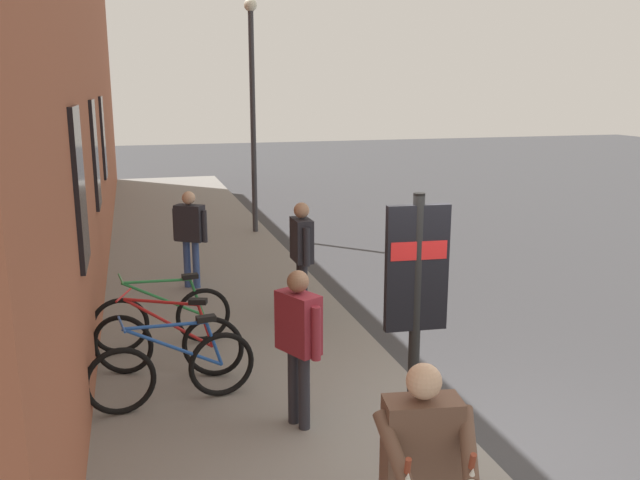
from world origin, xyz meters
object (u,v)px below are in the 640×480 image
Objects in this scene: bicycle_by_door at (168,343)px; pedestrian_by_facade at (302,247)px; bicycle_mid_rack at (163,318)px; transit_info_sign at (416,285)px; pedestrian_crossing_street at (298,333)px; street_lamp at (252,97)px; pedestrian_near_bus at (190,229)px; tourist_with_hotdogs at (422,461)px; bicycle_under_window at (173,370)px.

pedestrian_by_facade is at bearing -51.26° from bicycle_by_door.
bicycle_mid_rack is 4.00m from transit_info_sign.
street_lamp is at bearing -7.69° from pedestrian_crossing_street.
pedestrian_crossing_street is at bearing -173.33° from pedestrian_near_bus.
bicycle_by_door is at bearing 170.53° from pedestrian_near_bus.
bicycle_mid_rack is at bearing 167.05° from pedestrian_near_bus.
street_lamp reaches higher than transit_info_sign.
bicycle_under_window is at bearing 22.19° from tourist_with_hotdogs.
bicycle_mid_rack is at bearing 25.62° from pedestrian_crossing_street.
pedestrian_by_facade is at bearing -6.73° from tourist_with_hotdogs.
transit_info_sign is (-2.34, -2.01, 1.21)m from bicycle_by_door.
street_lamp reaches higher than bicycle_under_window.
pedestrian_by_facade reaches higher than bicycle_under_window.
pedestrian_near_bus is at bearing 5.79° from tourist_with_hotdogs.
transit_info_sign is at bearing -22.10° from tourist_with_hotdogs.
bicycle_under_window is 4.29m from pedestrian_near_bus.
pedestrian_by_facade is at bearing -142.48° from pedestrian_near_bus.
bicycle_mid_rack is at bearing 32.06° from transit_info_sign.
transit_info_sign is 1.49× the size of pedestrian_near_bus.
tourist_with_hotdogs reaches higher than pedestrian_near_bus.
tourist_with_hotdogs is (-5.61, 0.66, -0.00)m from pedestrian_by_facade.
tourist_with_hotdogs is (-2.46, -0.17, 0.05)m from pedestrian_crossing_street.
bicycle_mid_rack is 1.06× the size of pedestrian_by_facade.
pedestrian_by_facade is at bearing 176.23° from street_lamp.
bicycle_under_window is at bearing 51.91° from transit_info_sign.
bicycle_mid_rack is 0.35× the size of street_lamp.
pedestrian_crossing_street is (-1.55, -1.16, 0.58)m from bicycle_by_door.
tourist_with_hotdogs is at bearing -174.21° from pedestrian_near_bus.
pedestrian_near_bus reaches higher than pedestrian_crossing_street.
street_lamp is (9.06, -1.22, 2.07)m from pedestrian_crossing_street.
pedestrian_near_bus is (1.85, 1.42, -0.03)m from pedestrian_by_facade.
bicycle_by_door is at bearing -179.18° from bicycle_mid_rack.
bicycle_under_window is at bearing -179.31° from bicycle_mid_rack.
pedestrian_by_facade reaches higher than bicycle_mid_rack.
bicycle_mid_rack is 1.11× the size of pedestrian_crossing_street.
transit_info_sign reaches higher than tourist_with_hotdogs.
tourist_with_hotdogs is (-4.90, -1.34, 0.63)m from bicycle_mid_rack.
bicycle_under_window is at bearing -179.46° from bicycle_by_door.
tourist_with_hotdogs is (-4.01, -1.33, 0.63)m from bicycle_by_door.
transit_info_sign is 1.46× the size of tourist_with_hotdogs.
transit_info_sign is 1.90m from tourist_with_hotdogs.
street_lamp reaches higher than pedestrian_by_facade.
bicycle_under_window is at bearing 164.00° from street_lamp.
pedestrian_near_bus is at bearing 37.52° from pedestrian_by_facade.
street_lamp is at bearing -19.88° from bicycle_mid_rack.
pedestrian_crossing_street is (-3.15, 0.83, -0.05)m from pedestrian_by_facade.
pedestrian_crossing_street reaches higher than bicycle_mid_rack.
bicycle_under_window is 1.11× the size of pedestrian_crossing_street.
bicycle_by_door is 0.71× the size of transit_info_sign.
transit_info_sign is 0.47× the size of street_lamp.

